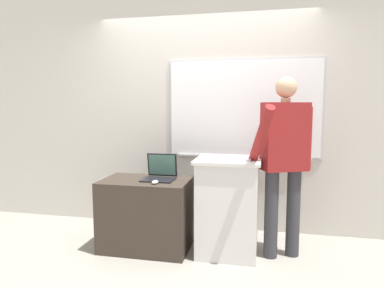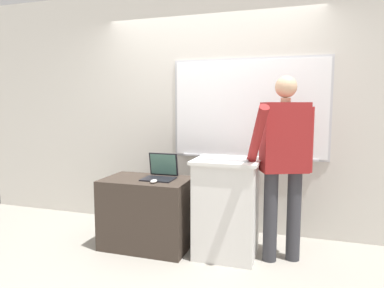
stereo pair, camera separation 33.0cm
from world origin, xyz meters
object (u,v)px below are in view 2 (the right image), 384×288
at_px(person_presenter, 284,156).
at_px(wireless_keyboard, 228,159).
at_px(laptop, 161,171).
at_px(side_desk, 147,213).
at_px(computer_mouse_by_laptop, 154,181).
at_px(lectern_podium, 226,207).

bearing_deg(person_presenter, wireless_keyboard, 170.40).
xyz_separation_m(person_presenter, wireless_keyboard, (-0.50, -0.11, -0.04)).
xyz_separation_m(laptop, wireless_keyboard, (0.72, -0.10, 0.17)).
distance_m(side_desk, computer_mouse_by_laptop, 0.43).
height_order(lectern_podium, person_presenter, person_presenter).
bearing_deg(wireless_keyboard, laptop, 172.08).
bearing_deg(lectern_podium, person_presenter, 4.72).
xyz_separation_m(wireless_keyboard, computer_mouse_by_laptop, (-0.70, -0.12, -0.23)).
height_order(laptop, wireless_keyboard, wireless_keyboard).
bearing_deg(wireless_keyboard, side_desk, 177.85).
distance_m(laptop, wireless_keyboard, 0.74).
bearing_deg(laptop, person_presenter, 0.52).
relative_size(side_desk, computer_mouse_by_laptop, 8.87).
bearing_deg(laptop, side_desk, -152.89).
relative_size(lectern_podium, computer_mouse_by_laptop, 9.54).
bearing_deg(side_desk, person_presenter, 3.33).
xyz_separation_m(lectern_podium, laptop, (-0.70, 0.03, 0.31)).
height_order(side_desk, person_presenter, person_presenter).
xyz_separation_m(lectern_podium, person_presenter, (0.52, 0.04, 0.52)).
height_order(wireless_keyboard, computer_mouse_by_laptop, wireless_keyboard).
bearing_deg(computer_mouse_by_laptop, wireless_keyboard, 10.06).
bearing_deg(computer_mouse_by_laptop, laptop, 93.97).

